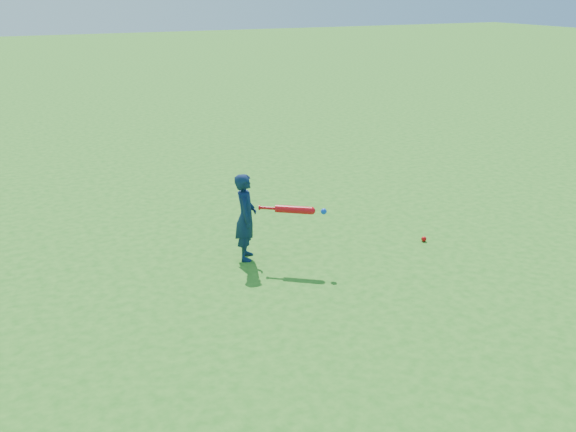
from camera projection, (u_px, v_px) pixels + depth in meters
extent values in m
plane|color=#246B19|center=(229.00, 278.00, 7.11)|extent=(80.00, 80.00, 0.00)
imported|color=#0D1D3F|center=(246.00, 217.00, 7.44)|extent=(0.38, 0.45, 1.04)
sphere|color=#C40909|center=(424.00, 239.00, 8.10)|extent=(0.07, 0.07, 0.07)
cylinder|color=red|center=(259.00, 207.00, 7.32)|extent=(0.05, 0.06, 0.06)
cylinder|color=red|center=(268.00, 208.00, 7.30)|extent=(0.18, 0.14, 0.04)
cylinder|color=red|center=(293.00, 210.00, 7.25)|extent=(0.39, 0.31, 0.09)
sphere|color=red|center=(312.00, 211.00, 7.22)|extent=(0.09, 0.09, 0.09)
sphere|color=blue|center=(324.00, 211.00, 7.19)|extent=(0.07, 0.07, 0.07)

